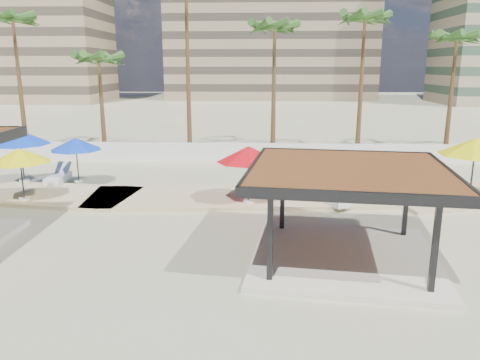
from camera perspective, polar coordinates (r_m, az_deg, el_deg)
The scene contains 19 objects.
ground at distance 15.85m, azimuth -5.18°, elevation -9.23°, with size 200.00×200.00×0.00m, color tan.
promenade at distance 22.95m, azimuth 2.24°, elevation -1.70°, with size 44.45×7.97×0.24m.
boundary_wall at distance 31.03m, azimuth -1.42°, elevation 3.41°, with size 56.00×0.30×1.20m, color silver.
building_west at distance 93.90m, azimuth -27.05°, elevation 17.90°, with size 34.00×16.00×32.40m.
building_mid at distance 92.83m, azimuth 3.74°, elevation 18.74°, with size 38.00×16.00×30.40m.
pavilion_central at distance 15.28m, azimuth 12.89°, elevation -3.00°, with size 6.86×6.86×3.11m.
umbrella_a at distance 26.91m, azimuth -25.29°, elevation 4.73°, with size 3.89×3.89×2.77m.
umbrella_b at distance 23.27m, azimuth -25.28°, elevation 2.69°, with size 2.81×2.81×2.39m.
umbrella_c at distance 20.61m, azimuth 1.05°, elevation 3.17°, with size 3.12×3.12×2.57m.
umbrella_e at distance 23.50m, azimuth 26.77°, elevation 3.63°, with size 4.01×4.01×2.86m.
umbrella_f at distance 25.80m, azimuth -19.39°, elevation 4.15°, with size 2.83×2.83×2.36m.
lounger_a at distance 26.61m, azimuth -21.26°, elevation 0.26°, with size 0.86×2.34×0.87m.
lounger_b at distance 23.08m, azimuth 2.30°, elevation -0.76°, with size 1.17×2.41×0.88m.
lounger_c at distance 21.37m, azimuth 11.17°, elevation -2.30°, with size 1.37×2.03×0.74m.
palm_b at distance 37.36m, azimuth -25.92°, elevation 16.70°, with size 3.00×3.00×10.16m.
palm_c at distance 34.36m, azimuth -16.84°, elevation 13.61°, with size 3.00×3.00×7.49m.
palm_e at distance 32.94m, azimuth 4.25°, elevation 17.50°, with size 3.00×3.00×9.52m.
palm_f at distance 33.90m, azimuth 14.97°, elevation 17.92°, with size 3.00×3.00×10.11m.
palm_g at distance 35.18m, azimuth 24.91°, elevation 15.00°, with size 3.00×3.00×8.82m.
Camera 1 is at (2.00, -14.46, 6.17)m, focal length 35.00 mm.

